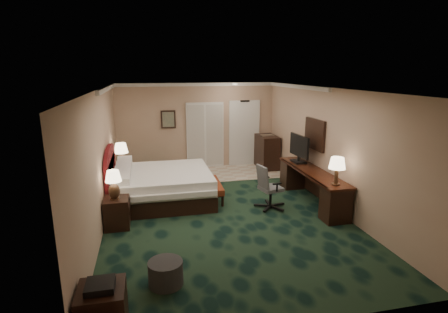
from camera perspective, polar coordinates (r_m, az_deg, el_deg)
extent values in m
cube|color=black|center=(7.95, -0.27, -8.86)|extent=(5.00, 7.50, 0.00)
cube|color=silver|center=(7.34, -0.29, 10.96)|extent=(5.00, 7.50, 0.00)
cube|color=tan|center=(11.16, -4.43, 4.96)|extent=(5.00, 0.00, 2.70)
cube|color=tan|center=(4.13, 11.15, -11.06)|extent=(5.00, 0.00, 2.70)
cube|color=tan|center=(7.42, -19.48, -0.35)|extent=(0.00, 7.50, 2.70)
cube|color=tan|center=(8.42, 16.59, 1.48)|extent=(0.00, 7.50, 2.70)
cube|color=beige|center=(10.81, 1.10, -2.61)|extent=(3.20, 1.70, 0.01)
cube|color=white|center=(11.50, 3.30, 3.73)|extent=(1.02, 0.06, 2.18)
cube|color=beige|center=(11.21, -3.10, 3.46)|extent=(1.20, 0.06, 2.10)
cube|color=#4C6055|center=(10.99, -9.09, 6.01)|extent=(0.45, 0.06, 0.55)
cube|color=white|center=(8.88, 14.59, 3.55)|extent=(0.05, 0.95, 0.75)
cube|color=white|center=(8.57, -9.95, -4.77)|extent=(2.28, 2.12, 0.72)
cube|color=black|center=(7.40, -17.07, -8.74)|extent=(0.48, 0.55, 0.61)
cube|color=black|center=(9.75, -16.23, -3.44)|extent=(0.42, 0.49, 0.53)
cube|color=maroon|center=(8.58, -2.07, -5.61)|extent=(0.47, 1.26, 0.42)
cylinder|color=#28282A|center=(5.47, -9.51, -18.26)|extent=(0.58, 0.58, 0.37)
cube|color=black|center=(4.77, -19.21, -22.64)|extent=(0.55, 0.55, 0.59)
cube|color=black|center=(8.58, 14.08, -4.76)|extent=(0.59, 2.72, 0.79)
cube|color=black|center=(9.04, 12.16, 1.22)|extent=(0.12, 0.92, 0.71)
cube|color=black|center=(11.31, 7.02, 0.77)|extent=(0.56, 1.00, 1.06)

